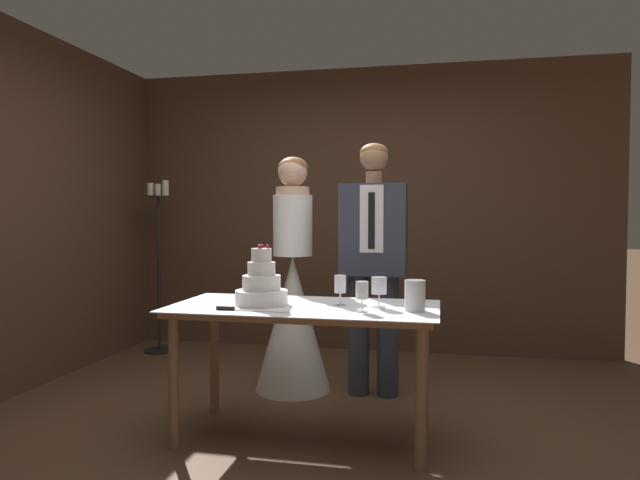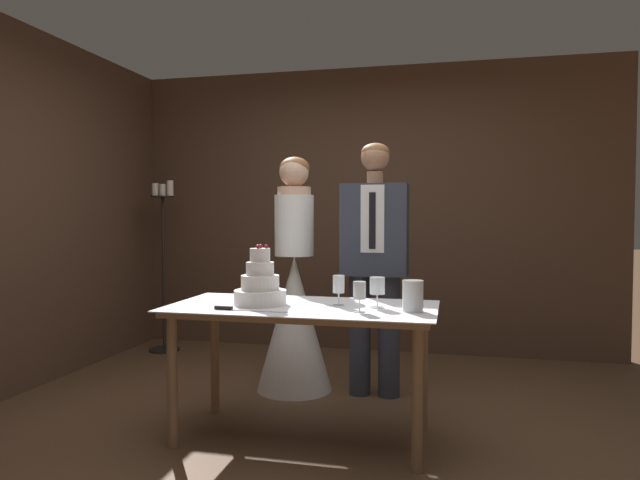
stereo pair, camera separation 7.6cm
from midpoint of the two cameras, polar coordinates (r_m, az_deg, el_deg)
The scene contains 12 objects.
ground_plane at distance 3.43m, azimuth -1.84°, elevation -18.98°, with size 40.00×40.00×0.00m, color brown.
wall_back at distance 5.35m, azimuth 3.74°, elevation 3.02°, with size 4.55×0.12×2.61m, color #513828.
cake_table at distance 3.22m, azimuth -2.28°, elevation -8.11°, with size 1.49×0.74×0.75m.
tiered_cake at distance 3.24m, azimuth -6.54°, elevation -4.63°, with size 0.30×0.30×0.34m.
cake_knife at distance 3.07m, azimuth -8.88°, elevation -6.86°, with size 0.41×0.03×0.02m.
wine_glass_near at distance 2.98m, azimuth 3.49°, elevation -5.12°, with size 0.07×0.07×0.16m.
wine_glass_middle at distance 3.19m, azimuth 1.35°, elevation -4.60°, with size 0.07×0.07×0.17m.
wine_glass_far at distance 3.13m, azimuth 5.23°, elevation -4.72°, with size 0.08×0.08×0.17m.
hurricane_candle at distance 3.04m, azimuth 8.77°, elevation -5.59°, with size 0.11×0.11×0.16m.
bride at distance 4.12m, azimuth -3.26°, elevation -6.46°, with size 0.54×0.54×1.67m.
groom at distance 3.96m, azimuth 4.83°, elevation -1.49°, with size 0.45×0.25×1.75m.
candle_stand at distance 5.45m, azimuth -16.19°, elevation -2.52°, with size 0.28×0.28×1.58m.
Camera 1 is at (0.72, -3.11, 1.25)m, focal length 32.00 mm.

